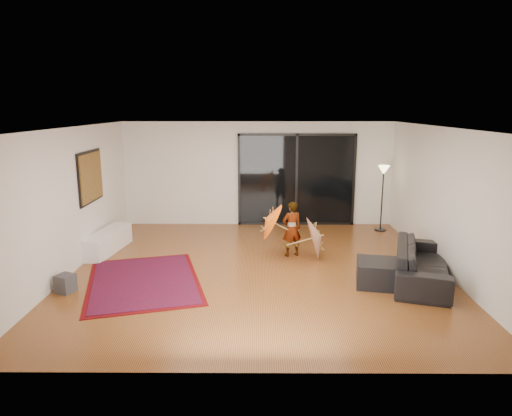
{
  "coord_description": "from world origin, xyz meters",
  "views": [
    {
      "loc": [
        0.01,
        -8.32,
        3.07
      ],
      "look_at": [
        -0.04,
        0.52,
        1.1
      ],
      "focal_mm": 32.0,
      "sensor_mm": 36.0,
      "label": 1
    }
  ],
  "objects_px": {
    "child": "(292,229)",
    "ottoman": "(379,273)",
    "media_console": "(108,241)",
    "sofa": "(422,263)"
  },
  "relations": [
    {
      "from": "ottoman",
      "to": "media_console",
      "type": "bearing_deg",
      "value": 160.92
    },
    {
      "from": "media_console",
      "to": "ottoman",
      "type": "relative_size",
      "value": 2.18
    },
    {
      "from": "media_console",
      "to": "sofa",
      "type": "relative_size",
      "value": 0.72
    },
    {
      "from": "media_console",
      "to": "child",
      "type": "height_order",
      "value": "child"
    },
    {
      "from": "sofa",
      "to": "child",
      "type": "xyz_separation_m",
      "value": [
        -2.25,
        1.38,
        0.25
      ]
    },
    {
      "from": "sofa",
      "to": "ottoman",
      "type": "bearing_deg",
      "value": 121.88
    },
    {
      "from": "media_console",
      "to": "ottoman",
      "type": "height_order",
      "value": "media_console"
    },
    {
      "from": "child",
      "to": "ottoman",
      "type": "bearing_deg",
      "value": 112.31
    },
    {
      "from": "media_console",
      "to": "sofa",
      "type": "bearing_deg",
      "value": -7.19
    },
    {
      "from": "sofa",
      "to": "ottoman",
      "type": "relative_size",
      "value": 3.03
    }
  ]
}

